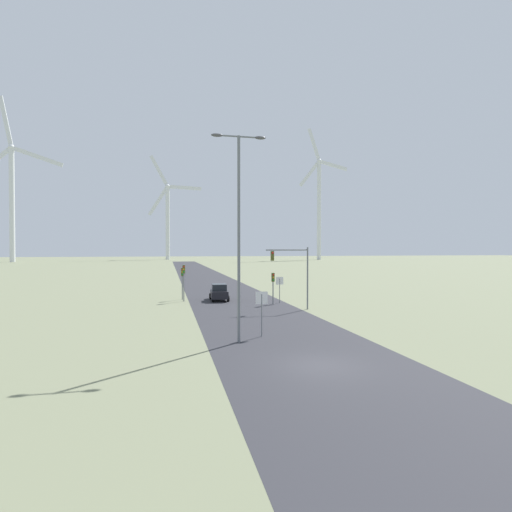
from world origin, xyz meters
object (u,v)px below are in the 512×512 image
object	(u,v)px
wind_turbine_far_left	(12,191)
wind_turbine_left	(168,214)
traffic_light_post_mid_left	(184,275)
streetlamp	(239,217)
traffic_light_mast_overhead	(293,265)
stop_sign_near	(262,305)
wind_turbine_center	(319,201)
traffic_light_post_near_right	(273,281)
stop_sign_far	(280,285)
traffic_light_post_near_left	(182,276)
car_approaching	(219,292)

from	to	relation	value
wind_turbine_far_left	wind_turbine_left	world-z (taller)	wind_turbine_far_left
traffic_light_post_mid_left	wind_turbine_left	xyz separation A→B (m)	(-1.56, 180.06, 22.17)
streetlamp	traffic_light_mast_overhead	xyz separation A→B (m)	(7.22, 11.73, -3.48)
stop_sign_near	wind_turbine_far_left	world-z (taller)	wind_turbine_far_left
streetlamp	stop_sign_near	world-z (taller)	streetlamp
traffic_light_mast_overhead	wind_turbine_center	world-z (taller)	wind_turbine_center
traffic_light_post_near_right	wind_turbine_left	size ratio (longest dim) A/B	0.06
traffic_light_post_near_right	wind_turbine_far_left	world-z (taller)	wind_turbine_far_left
traffic_light_mast_overhead	stop_sign_near	bearing A→B (deg)	-117.79
traffic_light_post_mid_left	wind_turbine_far_left	world-z (taller)	wind_turbine_far_left
stop_sign_far	wind_turbine_center	xyz separation A→B (m)	(68.63, 163.08, 29.96)
wind_turbine_far_left	stop_sign_far	bearing A→B (deg)	-63.13
traffic_light_post_near_right	wind_turbine_center	size ratio (longest dim) A/B	0.05
traffic_light_post_near_left	stop_sign_near	bearing A→B (deg)	-77.99
stop_sign_near	wind_turbine_far_left	xyz separation A→B (m)	(-72.49, 169.15, 29.12)
car_approaching	wind_turbine_left	bearing A→B (deg)	91.72
stop_sign_near	wind_turbine_center	world-z (taller)	wind_turbine_center
stop_sign_near	traffic_light_post_near_right	size ratio (longest dim) A/B	0.90
stop_sign_near	traffic_light_post_near_left	world-z (taller)	traffic_light_post_near_left
traffic_light_post_mid_left	car_approaching	world-z (taller)	traffic_light_post_mid_left
stop_sign_far	traffic_light_post_near_right	size ratio (longest dim) A/B	0.85
wind_turbine_far_left	traffic_light_post_mid_left	bearing A→B (deg)	-65.59
traffic_light_post_mid_left	car_approaching	xyz separation A→B (m)	(3.83, 0.02, -1.98)
streetlamp	car_approaching	world-z (taller)	streetlamp
stop_sign_near	traffic_light_post_near_left	xyz separation A→B (m)	(-4.33, 20.35, 0.57)
streetlamp	wind_turbine_far_left	size ratio (longest dim) A/B	0.17
wind_turbine_far_left	wind_turbine_center	world-z (taller)	wind_turbine_far_left
traffic_light_post_near_right	wind_turbine_left	world-z (taller)	wind_turbine_left
stop_sign_far	streetlamp	bearing A→B (deg)	-113.81
wind_turbine_center	streetlamp	bearing A→B (deg)	-112.91
traffic_light_mast_overhead	wind_turbine_center	xyz separation A→B (m)	(68.65, 167.79, 27.75)
traffic_light_post_near_left	traffic_light_mast_overhead	distance (m)	14.05
streetlamp	car_approaching	xyz separation A→B (m)	(1.33, 20.07, -6.71)
wind_turbine_center	stop_sign_far	bearing A→B (deg)	-112.82
streetlamp	traffic_light_post_mid_left	xyz separation A→B (m)	(-2.50, 20.05, -4.74)
wind_turbine_far_left	wind_turbine_center	size ratio (longest dim) A/B	1.03
traffic_light_post_near_left	traffic_light_mast_overhead	world-z (taller)	traffic_light_mast_overhead
traffic_light_post_near_right	wind_turbine_left	distance (m)	186.17
car_approaching	wind_turbine_center	size ratio (longest dim) A/B	0.06
stop_sign_near	wind_turbine_left	size ratio (longest dim) A/B	0.05
traffic_light_mast_overhead	wind_turbine_left	bearing A→B (deg)	93.43
traffic_light_mast_overhead	wind_turbine_far_left	size ratio (longest dim) A/B	0.08
car_approaching	wind_turbine_left	distance (m)	181.73
streetlamp	traffic_light_mast_overhead	bearing A→B (deg)	58.37
traffic_light_post_mid_left	stop_sign_far	bearing A→B (deg)	-20.31
traffic_light_mast_overhead	wind_turbine_left	distance (m)	189.87
car_approaching	stop_sign_near	bearing A→B (deg)	-88.81
traffic_light_mast_overhead	car_approaching	bearing A→B (deg)	125.22
traffic_light_post_near_left	car_approaching	distance (m)	4.57
stop_sign_far	traffic_light_post_near_right	distance (m)	1.32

